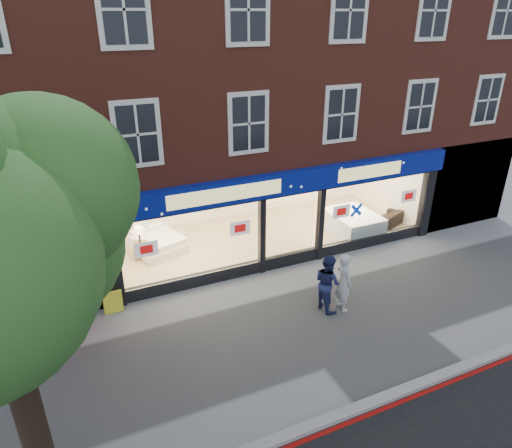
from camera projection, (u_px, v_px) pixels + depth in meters
ground at (343, 315)px, 12.50m from camera, size 120.00×120.00×0.00m
kerb_line at (424, 393)px, 9.93m from camera, size 60.00×0.10×0.01m
kerb_stone at (418, 385)px, 10.08m from camera, size 60.00×0.25×0.12m
showroom_floor at (262, 236)px, 16.82m from camera, size 11.00×4.50×0.10m
building at (242, 41)px, 15.42m from camera, size 19.00×8.26×10.30m
display_bed at (154, 241)px, 15.70m from camera, size 2.03×2.26×1.06m
bedside_table at (141, 250)px, 15.14m from camera, size 0.54×0.54×0.55m
mattress_stack at (353, 223)px, 16.78m from camera, size 1.57×1.98×0.78m
sofa at (385, 219)px, 17.39m from camera, size 2.01×1.36×0.55m
a_board at (113, 300)px, 12.44m from camera, size 0.53×0.34×0.80m
pedestrian_grey at (344, 282)px, 12.45m from camera, size 0.43×0.64×1.72m
pedestrian_blue at (327, 283)px, 12.46m from camera, size 0.70×0.86×1.66m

